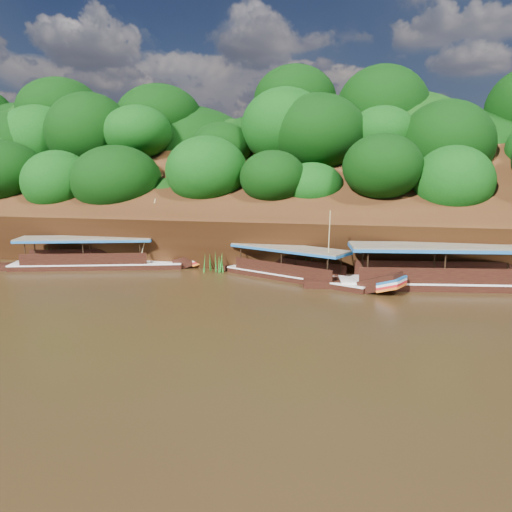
{
  "coord_description": "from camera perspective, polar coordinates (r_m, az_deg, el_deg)",
  "views": [
    {
      "loc": [
        4.67,
        -24.71,
        7.42
      ],
      "look_at": [
        -2.48,
        7.0,
        1.64
      ],
      "focal_mm": 35.0,
      "sensor_mm": 36.0,
      "label": 1
    }
  ],
  "objects": [
    {
      "name": "boat_1",
      "position": [
        33.13,
        5.63,
        -2.04
      ],
      "size": [
        12.15,
        6.85,
        5.25
      ],
      "rotation": [
        0.0,
        0.0,
        -0.43
      ],
      "color": "black",
      "rests_on": "ground"
    },
    {
      "name": "riverbank",
      "position": [
        47.99,
        7.03,
        3.39
      ],
      "size": [
        120.0,
        30.06,
        19.4
      ],
      "color": "black",
      "rests_on": "ground"
    },
    {
      "name": "boat_2",
      "position": [
        38.86,
        -16.54,
        -0.55
      ],
      "size": [
        14.75,
        6.04,
        5.56
      ],
      "rotation": [
        0.0,
        0.0,
        0.29
      ],
      "color": "black",
      "rests_on": "ground"
    },
    {
      "name": "reeds",
      "position": [
        35.76,
        -0.82,
        -0.42
      ],
      "size": [
        48.98,
        2.46,
        2.07
      ],
      "color": "#1A6318",
      "rests_on": "ground"
    },
    {
      "name": "ground",
      "position": [
        26.22,
        1.93,
        -6.36
      ],
      "size": [
        160.0,
        160.0,
        0.0
      ],
      "primitive_type": "plane",
      "color": "black",
      "rests_on": "ground"
    },
    {
      "name": "boat_0",
      "position": [
        33.66,
        22.97,
        -2.4
      ],
      "size": [
        16.77,
        4.76,
        6.14
      ],
      "rotation": [
        0.0,
        0.0,
        0.15
      ],
      "color": "black",
      "rests_on": "ground"
    }
  ]
}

